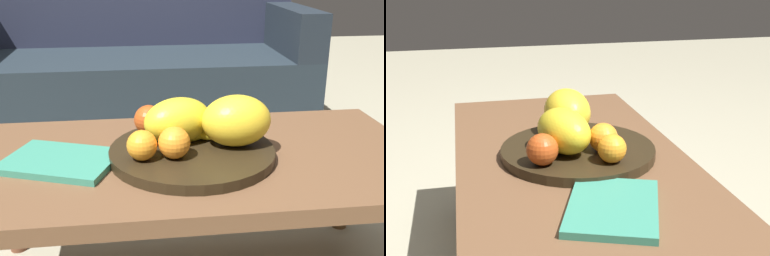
% 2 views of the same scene
% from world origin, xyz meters
% --- Properties ---
extents(coffee_table, '(1.12, 0.58, 0.40)m').
position_xyz_m(coffee_table, '(0.00, 0.00, 0.36)').
color(coffee_table, brown).
rests_on(coffee_table, ground_plane).
extents(fruit_bowl, '(0.40, 0.40, 0.03)m').
position_xyz_m(fruit_bowl, '(-0.01, -0.02, 0.41)').
color(fruit_bowl, black).
rests_on(fruit_bowl, coffee_table).
extents(melon_large_front, '(0.17, 0.13, 0.12)m').
position_xyz_m(melon_large_front, '(0.09, -0.01, 0.49)').
color(melon_large_front, yellow).
rests_on(melon_large_front, fruit_bowl).
extents(melon_smaller_beside, '(0.20, 0.17, 0.11)m').
position_xyz_m(melon_smaller_beside, '(-0.04, 0.03, 0.48)').
color(melon_smaller_beside, yellow).
rests_on(melon_smaller_beside, fruit_bowl).
extents(orange_front, '(0.07, 0.07, 0.07)m').
position_xyz_m(orange_front, '(-0.13, -0.07, 0.46)').
color(orange_front, orange).
rests_on(orange_front, fruit_bowl).
extents(orange_left, '(0.07, 0.07, 0.07)m').
position_xyz_m(orange_left, '(-0.06, -0.07, 0.46)').
color(orange_left, orange).
rests_on(orange_left, fruit_bowl).
extents(apple_front, '(0.08, 0.08, 0.08)m').
position_xyz_m(apple_front, '(-0.11, 0.09, 0.46)').
color(apple_front, '#B74718').
rests_on(apple_front, fruit_bowl).
extents(banana_bunch, '(0.17, 0.13, 0.06)m').
position_xyz_m(banana_bunch, '(-0.00, 0.04, 0.45)').
color(banana_bunch, yellow).
rests_on(banana_bunch, fruit_bowl).
extents(magazine, '(0.30, 0.26, 0.02)m').
position_xyz_m(magazine, '(-0.32, -0.02, 0.41)').
color(magazine, '#37876E').
rests_on(magazine, coffee_table).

